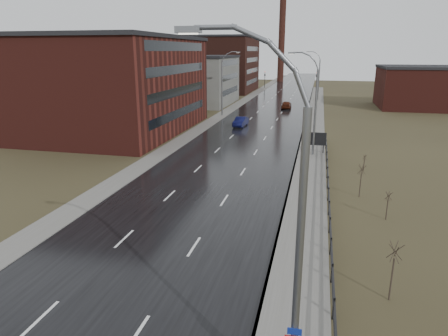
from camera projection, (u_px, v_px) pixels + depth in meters
The scene contains 23 objects.
road at pixel (264, 119), 69.43m from camera, with size 14.00×300.00×0.06m, color black.
sidewalk_right at pixel (311, 157), 44.18m from camera, with size 3.20×180.00×0.18m, color #595651.
curb_right at pixel (297, 157), 44.51m from camera, with size 0.16×180.00×0.18m, color slate.
sidewalk_left at pixel (218, 117), 71.23m from camera, with size 2.40×260.00×0.12m, color #595651.
warehouse_near at pixel (108, 84), 58.15m from camera, with size 22.44×28.56×13.50m.
warehouse_mid at pixel (195, 80), 88.72m from camera, with size 16.32×20.40×10.50m.
warehouse_far at pixel (209, 64), 117.13m from camera, with size 26.52×24.48×15.50m.
building_right at pixel (425, 87), 82.11m from camera, with size 18.36×16.32×8.50m.
smokestack at pixel (282, 40), 150.43m from camera, with size 2.70×2.70×30.70m.
streetlight_main at pixel (289, 241), 11.70m from camera, with size 3.91×0.29×12.11m.
streetlight_right_mid at pixel (313, 104), 43.51m from camera, with size 3.36×0.28×11.35m.
streetlight_left at pixel (224, 83), 71.36m from camera, with size 3.36×0.28×11.35m.
streetlight_right_far at pixel (318, 76), 93.93m from camera, with size 3.36×0.28×11.35m.
guardrail at pixel (329, 209), 28.04m from camera, with size 0.10×53.05×1.10m.
shrub_c at pixel (393, 270), 18.59m from camera, with size 0.70×0.74×2.99m.
shrub_d at pixel (387, 205), 27.79m from camera, with size 0.50×0.52×2.08m.
shrub_e at pixel (361, 180), 32.06m from camera, with size 0.64×0.68×2.72m.
shrub_f at pixel (364, 162), 39.35m from camera, with size 0.39×0.41×1.61m.
billboard at pixel (316, 139), 45.47m from camera, with size 2.19×0.17×2.54m.
traffic_light_left at pixel (265, 73), 125.93m from camera, with size 0.58×2.73×5.30m.
traffic_light_right at pixel (317, 74), 122.41m from camera, with size 0.58×2.73×5.30m.
car_near at pixel (241, 122), 62.39m from camera, with size 1.55×4.44×1.46m, color #0B0E3A.
car_far at pixel (286, 105), 81.48m from camera, with size 1.88×4.68×1.59m, color #43180B.
Camera 1 is at (9.06, -8.78, 11.42)m, focal length 32.00 mm.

